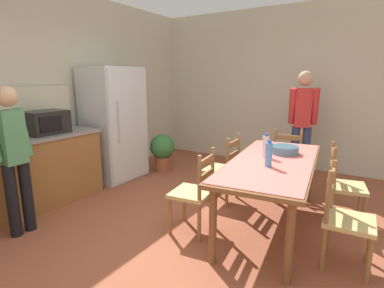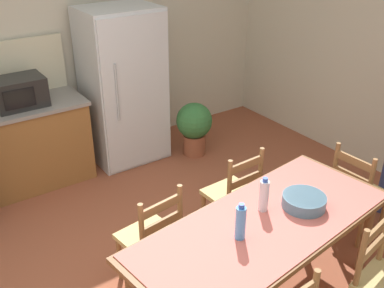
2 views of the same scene
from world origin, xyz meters
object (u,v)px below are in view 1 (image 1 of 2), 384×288
(chair_side_far_left, at_px, (195,192))
(person_at_counter, at_px, (13,154))
(chair_side_near_left, at_px, (345,219))
(person_by_table, at_px, (303,120))
(chair_head_end, at_px, (288,160))
(chair_side_near_right, at_px, (343,185))
(potted_plant, at_px, (163,150))
(refrigerator, at_px, (114,124))
(bottle_near_centre, at_px, (269,154))
(chair_side_far_right, at_px, (224,169))
(microwave, at_px, (46,122))
(dining_table, at_px, (272,167))
(bottle_off_centre, at_px, (266,146))
(serving_bowl, at_px, (284,149))

(chair_side_far_left, xyz_separation_m, person_at_counter, (-1.02, 1.55, 0.44))
(chair_side_near_left, distance_m, person_by_table, 2.46)
(chair_head_end, bearing_deg, person_at_counter, 52.30)
(chair_side_near_right, relative_size, person_at_counter, 0.58)
(chair_side_near_right, bearing_deg, potted_plant, 70.61)
(refrigerator, xyz_separation_m, bottle_near_centre, (-0.55, -2.74, -0.01))
(chair_head_end, height_order, chair_side_far_right, same)
(microwave, distance_m, chair_head_end, 3.43)
(person_at_counter, distance_m, person_by_table, 4.02)
(chair_side_far_right, distance_m, person_at_counter, 2.46)
(chair_side_near_right, distance_m, person_at_counter, 3.59)
(person_at_counter, relative_size, person_by_table, 0.90)
(microwave, distance_m, bottle_near_centre, 2.83)
(dining_table, relative_size, bottle_off_centre, 7.91)
(refrigerator, distance_m, person_by_table, 3.04)
(serving_bowl, bearing_deg, chair_head_end, 10.81)
(dining_table, height_order, serving_bowl, serving_bowl)
(bottle_near_centre, height_order, potted_plant, bottle_near_centre)
(potted_plant, bearing_deg, refrigerator, 148.66)
(microwave, distance_m, chair_side_far_left, 2.19)
(potted_plant, bearing_deg, microwave, 166.46)
(chair_side_near_left, xyz_separation_m, person_at_counter, (-1.20, 2.98, 0.44))
(chair_side_far_right, bearing_deg, chair_side_near_left, 62.00)
(chair_side_far_left, bearing_deg, microwave, -88.67)
(chair_side_far_left, distance_m, chair_side_near_left, 1.44)
(potted_plant, bearing_deg, chair_side_near_right, -98.79)
(refrigerator, distance_m, chair_side_near_right, 3.41)
(bottle_off_centre, height_order, chair_side_near_right, bottle_off_centre)
(serving_bowl, xyz_separation_m, chair_head_end, (0.94, 0.18, -0.38))
(chair_head_end, distance_m, person_by_table, 0.78)
(chair_head_end, xyz_separation_m, chair_side_near_left, (-1.68, -0.93, 0.00))
(chair_side_near_left, bearing_deg, person_at_counter, 109.29)
(bottle_off_centre, height_order, chair_side_far_right, bottle_off_centre)
(person_at_counter, bearing_deg, bottle_near_centre, -149.68)
(chair_side_near_right, bearing_deg, chair_side_near_left, 176.22)
(bottle_near_centre, distance_m, potted_plant, 2.68)
(bottle_off_centre, bearing_deg, bottle_near_centre, -156.65)
(bottle_off_centre, xyz_separation_m, potted_plant, (0.91, 2.17, -0.51))
(bottle_off_centre, relative_size, person_at_counter, 0.17)
(chair_head_end, bearing_deg, chair_side_far_left, 72.75)
(serving_bowl, height_order, person_by_table, person_by_table)
(microwave, relative_size, chair_side_far_right, 0.55)
(chair_side_far_right, bearing_deg, chair_side_near_right, 94.56)
(microwave, height_order, chair_side_far_right, microwave)
(bottle_off_centre, relative_size, chair_head_end, 0.30)
(bottle_off_centre, bearing_deg, serving_bowl, -26.81)
(person_by_table, bearing_deg, chair_side_far_left, -24.53)
(dining_table, distance_m, chair_side_far_left, 0.89)
(chair_side_far_left, height_order, chair_side_far_right, same)
(bottle_off_centre, bearing_deg, chair_side_near_left, -117.40)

